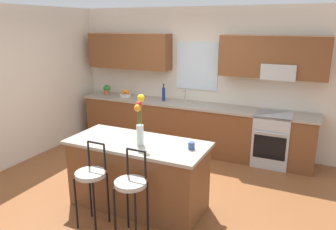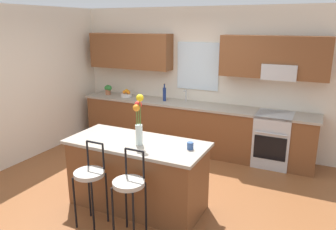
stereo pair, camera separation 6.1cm
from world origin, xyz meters
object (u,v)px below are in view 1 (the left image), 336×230
bar_stool_near (91,178)px  flower_vase (140,119)px  mug_ceramic (191,146)px  fruit_bowl_oranges (126,94)px  kitchen_island (138,174)px  oven_range (272,139)px  bar_stool_middle (131,187)px  bottle_olive_oil (164,94)px  potted_plant_small (107,89)px

bar_stool_near → flower_vase: size_ratio=1.60×
mug_ceramic → fruit_bowl_oranges: (-2.31, 2.16, 0.01)m
kitchen_island → bar_stool_near: bar_stool_near is taller
flower_vase → oven_range: bearing=59.7°
bar_stool_middle → bottle_olive_oil: bottle_olive_oil is taller
bottle_olive_oil → kitchen_island: bearing=-72.5°
oven_range → kitchen_island: same height
mug_ceramic → bottle_olive_oil: (-1.42, 2.16, 0.09)m
bar_stool_middle → flower_vase: flower_vase is taller
bar_stool_near → fruit_bowl_oranges: 3.15m
kitchen_island → bar_stool_near: size_ratio=1.76×
oven_range → bar_stool_middle: bearing=-112.0°
oven_range → bottle_olive_oil: 2.19m
bar_stool_middle → potted_plant_small: potted_plant_small is taller
bottle_olive_oil → mug_ceramic: bearing=-56.6°
fruit_bowl_oranges → potted_plant_small: (-0.46, -0.01, 0.07)m
potted_plant_small → mug_ceramic: bearing=-38.0°
mug_ceramic → potted_plant_small: potted_plant_small is taller
bar_stool_near → bar_stool_middle: (0.55, 0.00, 0.00)m
flower_vase → bottle_olive_oil: (-0.78, 2.29, -0.19)m
bar_stool_near → flower_vase: flower_vase is taller
mug_ceramic → flower_vase: bearing=-168.4°
fruit_bowl_oranges → mug_ceramic: bearing=-43.2°
bar_stool_middle → fruit_bowl_oranges: bearing=123.1°
kitchen_island → potted_plant_small: size_ratio=8.63×
bottle_olive_oil → potted_plant_small: bottle_olive_oil is taller
bottle_olive_oil → fruit_bowl_oranges: bearing=179.7°
flower_vase → fruit_bowl_oranges: flower_vase is taller
kitchen_island → bottle_olive_oil: bottle_olive_oil is taller
flower_vase → fruit_bowl_oranges: 2.85m
oven_range → flower_vase: flower_vase is taller
bar_stool_middle → potted_plant_small: bearing=129.2°
bottle_olive_oil → potted_plant_small: bearing=-179.9°
bottle_olive_oil → potted_plant_small: (-1.34, -0.00, -0.02)m
kitchen_island → bar_stool_middle: 0.70m
flower_vase → potted_plant_small: flower_vase is taller
oven_range → bottle_olive_oil: (-2.11, 0.02, 0.60)m
mug_ceramic → bottle_olive_oil: bottle_olive_oil is taller
kitchen_island → potted_plant_small: 3.07m
bar_stool_near → oven_range: bearing=59.1°
fruit_bowl_oranges → potted_plant_small: 0.46m
bar_stool_middle → potted_plant_small: 3.69m
bar_stool_middle → potted_plant_small: (-2.32, 2.84, 0.41)m
oven_range → mug_ceramic: bearing=-107.8°
oven_range → bottle_olive_oil: bottle_olive_oil is taller
kitchen_island → fruit_bowl_oranges: 2.78m
kitchen_island → fruit_bowl_oranges: bearing=125.4°
bar_stool_middle → bottle_olive_oil: 3.03m
bar_stool_middle → mug_ceramic: (0.45, 0.68, 0.33)m
kitchen_island → bottle_olive_oil: bearing=107.5°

